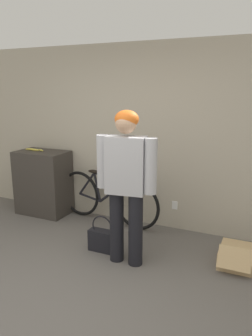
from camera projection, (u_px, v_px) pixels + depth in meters
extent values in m
plane|color=#605B56|center=(43.00, 313.00, 2.96)|extent=(14.00, 14.00, 0.00)
cube|color=#B7AD99|center=(141.00, 137.00, 4.71)|extent=(8.00, 0.06, 2.60)
cube|color=white|center=(175.00, 205.00, 4.69)|extent=(0.08, 0.01, 0.12)
cube|color=#38332D|center=(43.00, 182.00, 5.25)|extent=(0.82, 0.51, 1.02)
cylinder|color=black|center=(117.00, 226.00, 3.79)|extent=(0.16, 0.16, 0.85)
cylinder|color=black|center=(136.00, 230.00, 3.70)|extent=(0.16, 0.16, 0.85)
cube|color=#B2B2B7|center=(126.00, 165.00, 3.57)|extent=(0.46, 0.29, 0.63)
cylinder|color=#B2B2B7|center=(103.00, 161.00, 3.68)|extent=(0.14, 0.14, 0.60)
cylinder|color=#B2B2B7|center=(151.00, 166.00, 3.45)|extent=(0.14, 0.14, 0.60)
sphere|color=tan|center=(126.00, 123.00, 3.46)|extent=(0.23, 0.23, 0.23)
ellipsoid|color=orange|center=(127.00, 119.00, 3.47)|extent=(0.26, 0.24, 0.19)
torus|color=black|center=(80.00, 194.00, 5.17)|extent=(0.72, 0.14, 0.72)
torus|color=black|center=(137.00, 206.00, 4.64)|extent=(0.72, 0.14, 0.72)
cylinder|color=black|center=(90.00, 197.00, 5.08)|extent=(0.40, 0.08, 0.09)
cylinder|color=black|center=(87.00, 183.00, 5.05)|extent=(0.32, 0.07, 0.40)
cylinder|color=black|center=(97.00, 187.00, 4.96)|extent=(0.14, 0.05, 0.44)
cylinder|color=black|center=(114.00, 191.00, 4.80)|extent=(0.54, 0.11, 0.45)
cylinder|color=black|center=(111.00, 176.00, 4.78)|extent=(0.62, 0.11, 0.05)
cylinder|color=black|center=(133.00, 193.00, 4.63)|extent=(0.16, 0.05, 0.37)
cylinder|color=black|center=(131.00, 178.00, 4.60)|extent=(0.07, 0.04, 0.08)
cylinder|color=black|center=(132.00, 176.00, 4.59)|extent=(0.08, 0.46, 0.02)
ellipsoid|color=black|center=(94.00, 172.00, 4.93)|extent=(0.23, 0.11, 0.05)
ellipsoid|color=#EAD64C|center=(35.00, 150.00, 5.17)|extent=(0.17, 0.03, 0.03)
ellipsoid|color=#EAD64C|center=(30.00, 149.00, 5.23)|extent=(0.15, 0.09, 0.03)
ellipsoid|color=#EAD64C|center=(41.00, 150.00, 5.14)|extent=(0.15, 0.09, 0.03)
sphere|color=brown|center=(28.00, 149.00, 5.26)|extent=(0.02, 0.02, 0.02)
cube|color=black|center=(102.00, 241.00, 4.07)|extent=(0.34, 0.14, 0.27)
torus|color=black|center=(102.00, 226.00, 4.03)|extent=(0.27, 0.02, 0.27)
cube|color=tan|center=(236.00, 256.00, 3.76)|extent=(0.38, 0.47, 0.20)
cube|color=tan|center=(235.00, 259.00, 3.54)|extent=(0.36, 0.17, 0.21)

